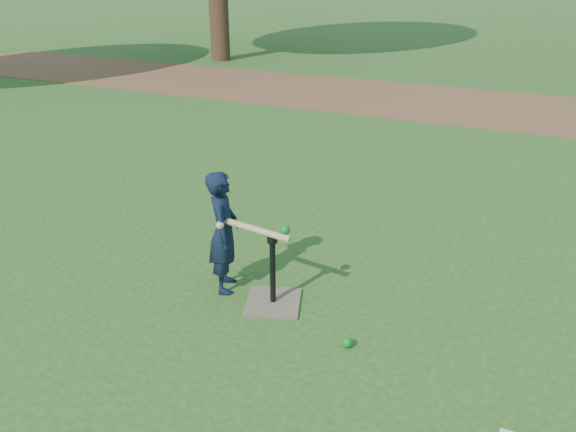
% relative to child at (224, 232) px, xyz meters
% --- Properties ---
extents(ground, '(80.00, 80.00, 0.00)m').
position_rel_child_xyz_m(ground, '(0.33, -0.19, -0.52)').
color(ground, '#285116').
rests_on(ground, ground).
extents(dirt_strip, '(24.00, 3.00, 0.01)m').
position_rel_child_xyz_m(dirt_strip, '(0.33, 7.31, -0.52)').
color(dirt_strip, brown).
rests_on(dirt_strip, ground).
extents(child, '(0.38, 0.45, 1.04)m').
position_rel_child_xyz_m(child, '(0.00, 0.00, 0.00)').
color(child, black).
rests_on(child, ground).
extents(wiffle_ball_ground, '(0.08, 0.08, 0.08)m').
position_rel_child_xyz_m(wiffle_ball_ground, '(1.18, -0.35, -0.48)').
color(wiffle_ball_ground, '#0C861E').
rests_on(wiffle_ball_ground, ground).
extents(batting_tee, '(0.54, 0.54, 0.61)m').
position_rel_child_xyz_m(batting_tee, '(0.46, -0.06, -0.41)').
color(batting_tee, '#755F4A').
rests_on(batting_tee, ground).
extents(swing_action, '(0.63, 0.15, 0.10)m').
position_rel_child_xyz_m(swing_action, '(0.36, -0.08, 0.13)').
color(swing_action, tan).
rests_on(swing_action, ground).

